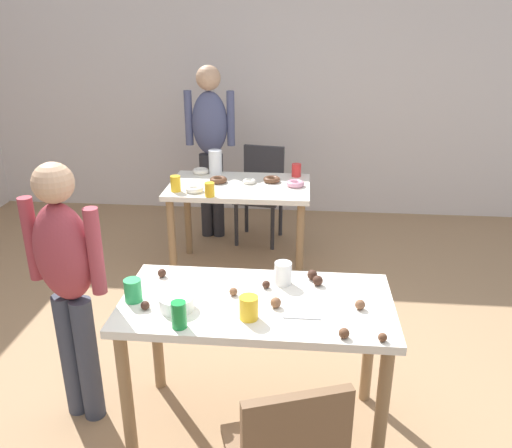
{
  "coord_description": "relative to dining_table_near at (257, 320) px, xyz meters",
  "views": [
    {
      "loc": [
        0.19,
        -2.26,
        2.02
      ],
      "look_at": [
        -0.06,
        0.49,
        0.9
      ],
      "focal_mm": 36.9,
      "sensor_mm": 36.0,
      "label": 1
    }
  ],
  "objects": [
    {
      "name": "donut_far_1",
      "position": [
        -0.05,
        1.87,
        0.13
      ],
      "size": [
        0.14,
        0.14,
        0.04
      ],
      "primitive_type": "torus",
      "color": "brown",
      "rests_on": "dining_table_far"
    },
    {
      "name": "donut_far_4",
      "position": [
        -0.66,
        2.05,
        0.13
      ],
      "size": [
        0.14,
        0.14,
        0.04
      ],
      "primitive_type": "torus",
      "color": "white",
      "rests_on": "dining_table_far"
    },
    {
      "name": "soda_can",
      "position": [
        -0.31,
        -0.26,
        0.17
      ],
      "size": [
        0.07,
        0.07,
        0.12
      ],
      "primitive_type": "cylinder",
      "color": "#198438",
      "rests_on": "dining_table_near"
    },
    {
      "name": "wall_back",
      "position": [
        0.01,
        3.3,
        0.66
      ],
      "size": [
        6.4,
        0.1,
        2.6
      ],
      "primitive_type": "cube",
      "color": "silver",
      "rests_on": "ground_plane"
    },
    {
      "name": "donut_far_0",
      "position": [
        -0.47,
        1.82,
        0.13
      ],
      "size": [
        0.14,
        0.14,
        0.04
      ],
      "primitive_type": "torus",
      "color": "brown",
      "rests_on": "dining_table_far"
    },
    {
      "name": "cake_ball_4",
      "position": [
        0.09,
        -0.06,
        0.13
      ],
      "size": [
        0.05,
        0.05,
        0.05
      ],
      "primitive_type": "sphere",
      "color": "brown",
      "rests_on": "dining_table_near"
    },
    {
      "name": "mixing_bowl",
      "position": [
        -0.36,
        -0.11,
        0.14
      ],
      "size": [
        0.16,
        0.16,
        0.06
      ],
      "primitive_type": "cylinder",
      "color": "white",
      "rests_on": "dining_table_near"
    },
    {
      "name": "cup_far_0",
      "position": [
        0.14,
        2.04,
        0.16
      ],
      "size": [
        0.08,
        0.08,
        0.11
      ],
      "primitive_type": "cylinder",
      "color": "red",
      "rests_on": "dining_table_far"
    },
    {
      "name": "chair_far_table",
      "position": [
        -0.19,
        2.48,
        -0.15
      ],
      "size": [
        0.46,
        0.46,
        0.87
      ],
      "color": "#2D2D33",
      "rests_on": "ground_plane"
    },
    {
      "name": "cake_ball_2",
      "position": [
        -0.51,
        0.19,
        0.13
      ],
      "size": [
        0.04,
        0.04,
        0.04
      ],
      "primitive_type": "sphere",
      "color": "#3D2319",
      "rests_on": "dining_table_near"
    },
    {
      "name": "fork_near",
      "position": [
        0.22,
        -0.14,
        0.11
      ],
      "size": [
        0.17,
        0.02,
        0.01
      ],
      "primitive_type": "cube",
      "color": "silver",
      "rests_on": "dining_table_near"
    },
    {
      "name": "cup_far_2",
      "position": [
        -0.76,
        1.57,
        0.17
      ],
      "size": [
        0.08,
        0.08,
        0.12
      ],
      "primitive_type": "cylinder",
      "color": "yellow",
      "rests_on": "dining_table_far"
    },
    {
      "name": "cup_near_1",
      "position": [
        -0.02,
        -0.16,
        0.16
      ],
      "size": [
        0.08,
        0.08,
        0.11
      ],
      "primitive_type": "cylinder",
      "color": "yellow",
      "rests_on": "dining_table_near"
    },
    {
      "name": "cake_ball_1",
      "position": [
        0.29,
        0.18,
        0.13
      ],
      "size": [
        0.05,
        0.05,
        0.05
      ],
      "primitive_type": "sphere",
      "color": "#3D2319",
      "rests_on": "dining_table_near"
    },
    {
      "name": "donut_far_2",
      "position": [
        0.14,
        1.78,
        0.13
      ],
      "size": [
        0.14,
        0.14,
        0.04
      ],
      "primitive_type": "torus",
      "color": "pink",
      "rests_on": "dining_table_far"
    },
    {
      "name": "cup_near_0",
      "position": [
        0.12,
        0.18,
        0.17
      ],
      "size": [
        0.09,
        0.09,
        0.11
      ],
      "primitive_type": "cylinder",
      "color": "white",
      "rests_on": "dining_table_near"
    },
    {
      "name": "dining_table_near",
      "position": [
        0.0,
        0.0,
        0.0
      ],
      "size": [
        1.29,
        0.64,
        0.75
      ],
      "color": "silver",
      "rests_on": "ground_plane"
    },
    {
      "name": "cup_far_1",
      "position": [
        -0.48,
        1.47,
        0.16
      ],
      "size": [
        0.07,
        0.07,
        0.11
      ],
      "primitive_type": "cylinder",
      "color": "yellow",
      "rests_on": "dining_table_far"
    },
    {
      "name": "cake_ball_9",
      "position": [
        0.39,
        -0.27,
        0.13
      ],
      "size": [
        0.05,
        0.05,
        0.05
      ],
      "primitive_type": "sphere",
      "color": "brown",
      "rests_on": "dining_table_near"
    },
    {
      "name": "cup_near_2",
      "position": [
        -0.58,
        -0.06,
        0.16
      ],
      "size": [
        0.08,
        0.08,
        0.11
      ],
      "primitive_type": "cylinder",
      "color": "green",
      "rests_on": "dining_table_near"
    },
    {
      "name": "donut_far_5",
      "position": [
        -0.62,
        1.56,
        0.13
      ],
      "size": [
        0.14,
        0.14,
        0.04
      ],
      "primitive_type": "torus",
      "color": "white",
      "rests_on": "dining_table_far"
    },
    {
      "name": "cake_ball_0",
      "position": [
        -0.12,
        0.04,
        0.13
      ],
      "size": [
        0.04,
        0.04,
        0.04
      ],
      "primitive_type": "sphere",
      "color": "brown",
      "rests_on": "dining_table_near"
    },
    {
      "name": "cake_ball_7",
      "position": [
        0.26,
        0.24,
        0.13
      ],
      "size": [
        0.05,
        0.05,
        0.05
      ],
      "primitive_type": "sphere",
      "color": "#3D2319",
      "rests_on": "dining_table_near"
    },
    {
      "name": "cake_ball_3",
      "position": [
        0.55,
        -0.28,
        0.13
      ],
      "size": [
        0.04,
        0.04,
        0.04
      ],
      "primitive_type": "sphere",
      "color": "brown",
      "rests_on": "dining_table_near"
    },
    {
      "name": "dining_table_far",
      "position": [
        -0.3,
        1.78,
        -0.0
      ],
      "size": [
        1.11,
        0.69,
        0.75
      ],
      "color": "silver",
      "rests_on": "ground_plane"
    },
    {
      "name": "cake_ball_8",
      "position": [
        0.48,
        -0.04,
        0.13
      ],
      "size": [
        0.05,
        0.05,
        0.05
      ],
      "primitive_type": "sphere",
      "color": "brown",
      "rests_on": "dining_table_near"
    },
    {
      "name": "person_girl_near",
      "position": [
        -0.92,
        0.01,
        0.19
      ],
      "size": [
        0.45,
        0.29,
        1.4
      ],
      "color": "#383D4C",
      "rests_on": "ground_plane"
    },
    {
      "name": "person_adult_far",
      "position": [
        -0.65,
        2.49,
        0.32
      ],
      "size": [
        0.45,
        0.22,
        1.59
      ],
      "color": "#28282D",
      "rests_on": "ground_plane"
    },
    {
      "name": "cake_ball_5",
      "position": [
        0.04,
        0.12,
        0.13
      ],
      "size": [
        0.04,
        0.04,
        0.04
      ],
      "primitive_type": "sphere",
      "color": "#3D2319",
      "rests_on": "dining_table_near"
    },
    {
      "name": "donut_far_3",
      "position": [
        -0.23,
        1.82,
        0.12
      ],
      "size": [
        0.1,
        0.1,
        0.03
      ],
      "primitive_type": "torus",
      "color": "white",
      "rests_on": "dining_table_far"
    },
    {
      "name": "cake_ball_6",
      "position": [
        -0.5,
        -0.13,
        0.13
      ],
      "size": [
        0.04,
        0.04,
        0.04
      ],
      "primitive_type": "sphere",
      "color": "#3D2319",
      "rests_on": "dining_table_near"
    },
    {
      "name": "ground_plane",
      "position": [
        0.01,
        0.1,
        -0.64
      ],
      "size": [
        6.4,
        6.4,
        0.0
      ],
      "primitive_type": "plane",
      "color": "#9E7A56"
    },
    {
      "name": "pitcher_far",
      "position": [
        -0.54,
        2.06,
        0.21
      ],
      "size": [
        0.11,
        0.11,
        0.2
      ],
      "primitive_type": "cylinder",
      "color": "white",
      "rests_on": "dining_table_far"
    }
  ]
}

